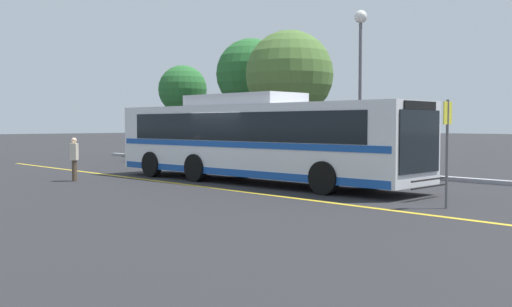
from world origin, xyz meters
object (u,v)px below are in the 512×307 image
at_px(transit_bus, 256,138).
at_px(parked_car_0, 167,149).
at_px(bus_stop_sign, 447,140).
at_px(street_lamp, 360,51).
at_px(pedestrian_0, 74,157).
at_px(tree_1, 183,90).
at_px(tree_0, 251,74).
at_px(parked_car_1, 233,152).
at_px(parked_car_2, 335,158).
at_px(tree_2, 289,74).

bearing_deg(transit_bus, parked_car_0, -112.12).
bearing_deg(bus_stop_sign, parked_car_0, -107.07).
bearing_deg(street_lamp, pedestrian_0, -112.69).
xyz_separation_m(street_lamp, tree_1, (-15.90, 2.08, -0.90)).
xyz_separation_m(transit_bus, tree_0, (-10.99, 9.77, 3.49)).
xyz_separation_m(parked_car_1, tree_0, (-4.81, 5.58, 4.32)).
xyz_separation_m(pedestrian_0, tree_1, (-11.33, 13.02, 3.41)).
relative_size(parked_car_2, street_lamp, 0.68).
distance_m(parked_car_1, bus_stop_sign, 15.07).
xyz_separation_m(parked_car_0, tree_2, (5.26, 3.98, 3.89)).
distance_m(parked_car_2, tree_2, 8.54).
bearing_deg(parked_car_0, street_lamp, 105.18).
xyz_separation_m(parked_car_0, tree_1, (-5.05, 4.66, 3.55)).
bearing_deg(parked_car_0, parked_car_2, 91.39).
distance_m(transit_bus, tree_1, 18.62).
xyz_separation_m(bus_stop_sign, tree_0, (-18.96, 10.70, 3.39)).
bearing_deg(street_lamp, tree_0, 162.84).
bearing_deg(transit_bus, tree_2, -145.73).
distance_m(parked_car_1, parked_car_2, 6.63).
bearing_deg(parked_car_2, transit_bus, -1.75).
xyz_separation_m(parked_car_1, tree_2, (0.19, 3.70, 3.89)).
bearing_deg(tree_1, bus_stop_sign, -21.38).
height_order(bus_stop_sign, tree_0, tree_0).
bearing_deg(street_lamp, tree_2, 166.01).
bearing_deg(parked_car_2, street_lamp, -157.68).
relative_size(tree_0, tree_1, 1.22).
relative_size(street_lamp, tree_1, 1.18).
distance_m(parked_car_0, bus_stop_sign, 19.84).
distance_m(parked_car_0, parked_car_1, 5.08).
xyz_separation_m(parked_car_2, tree_0, (-11.43, 5.93, 4.32)).
bearing_deg(tree_2, parked_car_1, -92.87).
height_order(parked_car_2, bus_stop_sign, bus_stop_sign).
distance_m(transit_bus, parked_car_2, 3.95).
xyz_separation_m(transit_bus, parked_car_1, (-6.18, 4.19, -0.84)).
distance_m(pedestrian_0, tree_2, 12.94).
distance_m(bus_stop_sign, tree_2, 16.77).
height_order(bus_stop_sign, tree_1, tree_1).
distance_m(tree_0, tree_2, 5.36).
xyz_separation_m(parked_car_2, tree_2, (-6.43, 4.06, 3.89)).
relative_size(parked_car_1, parked_car_2, 0.83).
height_order(parked_car_1, tree_2, tree_2).
height_order(tree_0, tree_2, tree_0).
height_order(transit_bus, bus_stop_sign, transit_bus).
relative_size(transit_bus, bus_stop_sign, 4.91).
relative_size(parked_car_1, tree_2, 0.57).
distance_m(transit_bus, bus_stop_sign, 8.02).
bearing_deg(tree_2, street_lamp, -13.99).
distance_m(parked_car_0, parked_car_2, 11.69).
distance_m(pedestrian_0, tree_0, 15.99).
bearing_deg(transit_bus, tree_0, -134.56).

